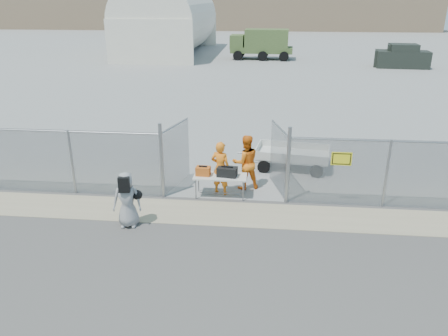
# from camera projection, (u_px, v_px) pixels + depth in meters

# --- Properties ---
(ground) EXTENTS (160.00, 160.00, 0.00)m
(ground) POSITION_uv_depth(u_px,v_px,m) (217.00, 230.00, 12.34)
(ground) COLOR #3F3D3D
(tarmac_inside) EXTENTS (160.00, 80.00, 0.01)m
(tarmac_inside) POSITION_uv_depth(u_px,v_px,m) (258.00, 52.00, 51.22)
(tarmac_inside) COLOR gray
(tarmac_inside) RESTS_ON ground
(dirt_strip) EXTENTS (44.00, 1.60, 0.01)m
(dirt_strip) POSITION_uv_depth(u_px,v_px,m) (221.00, 213.00, 13.27)
(dirt_strip) COLOR tan
(dirt_strip) RESTS_ON ground
(distant_hills) EXTENTS (140.00, 6.00, 9.00)m
(distant_hills) POSITION_uv_depth(u_px,v_px,m) (290.00, 6.00, 82.43)
(distant_hills) COLOR #7F684F
(distant_hills) RESTS_ON ground
(chain_link_fence) EXTENTS (40.00, 0.20, 2.20)m
(chain_link_fence) POSITION_uv_depth(u_px,v_px,m) (224.00, 168.00, 13.79)
(chain_link_fence) COLOR gray
(chain_link_fence) RESTS_ON ground
(quonset_hangar) EXTENTS (9.00, 18.00, 8.00)m
(quonset_hangar) POSITION_uv_depth(u_px,v_px,m) (169.00, 17.00, 48.83)
(quonset_hangar) COLOR silver
(quonset_hangar) RESTS_ON ground
(folding_table) EXTENTS (1.72, 0.73, 0.73)m
(folding_table) POSITION_uv_depth(u_px,v_px,m) (220.00, 186.00, 14.29)
(folding_table) COLOR beige
(folding_table) RESTS_ON ground
(orange_bag) EXTENTS (0.48, 0.33, 0.29)m
(orange_bag) POSITION_uv_depth(u_px,v_px,m) (203.00, 171.00, 14.15)
(orange_bag) COLOR #C05618
(orange_bag) RESTS_ON folding_table
(black_duffel) EXTENTS (0.68, 0.46, 0.30)m
(black_duffel) POSITION_uv_depth(u_px,v_px,m) (227.00, 172.00, 14.07)
(black_duffel) COLOR black
(black_duffel) RESTS_ON folding_table
(security_worker_left) EXTENTS (0.77, 0.62, 1.82)m
(security_worker_left) POSITION_uv_depth(u_px,v_px,m) (220.00, 168.00, 14.29)
(security_worker_left) COLOR orange
(security_worker_left) RESTS_ON ground
(security_worker_right) EXTENTS (1.10, 0.97, 1.90)m
(security_worker_right) POSITION_uv_depth(u_px,v_px,m) (246.00, 162.00, 14.70)
(security_worker_right) COLOR orange
(security_worker_right) RESTS_ON ground
(visitor) EXTENTS (0.85, 0.60, 1.64)m
(visitor) POSITION_uv_depth(u_px,v_px,m) (127.00, 200.00, 12.29)
(visitor) COLOR gray
(visitor) RESTS_ON ground
(utility_trailer) EXTENTS (3.77, 2.31, 0.86)m
(utility_trailer) POSITION_uv_depth(u_px,v_px,m) (292.00, 157.00, 16.67)
(utility_trailer) COLOR beige
(utility_trailer) RESTS_ON ground
(military_truck) EXTENTS (6.44, 2.60, 3.03)m
(military_truck) POSITION_uv_depth(u_px,v_px,m) (262.00, 44.00, 45.11)
(military_truck) COLOR #475D2D
(military_truck) RESTS_ON ground
(parked_vehicle_near) EXTENTS (4.74, 2.43, 2.08)m
(parked_vehicle_near) POSITION_uv_depth(u_px,v_px,m) (403.00, 56.00, 39.91)
(parked_vehicle_near) COLOR black
(parked_vehicle_near) RESTS_ON ground
(parked_vehicle_mid) EXTENTS (4.82, 2.95, 2.03)m
(parked_vehicle_mid) POSITION_uv_depth(u_px,v_px,m) (400.00, 56.00, 40.23)
(parked_vehicle_mid) COLOR black
(parked_vehicle_mid) RESTS_ON ground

